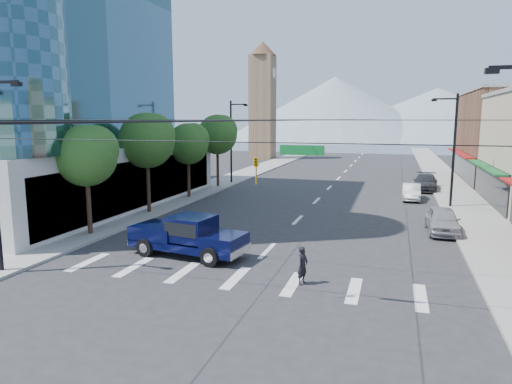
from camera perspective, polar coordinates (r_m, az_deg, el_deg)
ground at (r=19.40m, az=-3.46°, el=-12.18°), size 160.00×160.00×0.00m
sidewalk_left at (r=60.22m, az=-0.90°, el=2.46°), size 4.00×120.00×0.15m
sidewalk_right at (r=57.63m, az=22.46°, el=1.47°), size 4.00×120.00×0.15m
clock_tower at (r=82.25m, az=0.83°, el=11.61°), size 4.80×4.80×20.40m
mountain_left at (r=168.34m, az=9.83°, el=10.31°), size 80.00×80.00×22.00m
mountain_right at (r=177.46m, az=21.66°, el=9.10°), size 90.00×90.00×18.00m
tree_near at (r=28.95m, az=-20.17°, el=4.49°), size 3.65×3.64×6.71m
tree_midnear at (r=34.75m, az=-13.24°, el=6.48°), size 4.09×4.09×7.52m
tree_midfar at (r=40.97m, az=-8.28°, el=6.14°), size 3.65×3.64×6.71m
tree_far at (r=47.37m, az=-4.67°, el=7.32°), size 4.09×4.09×7.52m
signal_rig at (r=17.25m, az=-4.16°, el=1.10°), size 21.80×0.20×9.00m
lamp_pole_nw at (r=49.96m, az=-2.99°, el=6.68°), size 2.00×0.25×9.00m
lamp_pole_ne at (r=39.22m, az=23.35°, el=5.29°), size 2.00×0.25×9.00m
pickup_truck at (r=23.98m, az=-8.55°, el=-5.33°), size 6.50×3.13×2.12m
pedestrian at (r=19.91m, az=5.85°, el=-9.10°), size 0.57×0.70×1.67m
parked_car_near at (r=30.79m, az=22.29°, el=-3.29°), size 1.99×4.71×1.59m
parked_car_mid at (r=42.41m, az=18.85°, el=0.02°), size 1.58×4.30×1.41m
parked_car_far at (r=48.53m, az=20.41°, el=1.14°), size 2.68×5.69×1.61m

